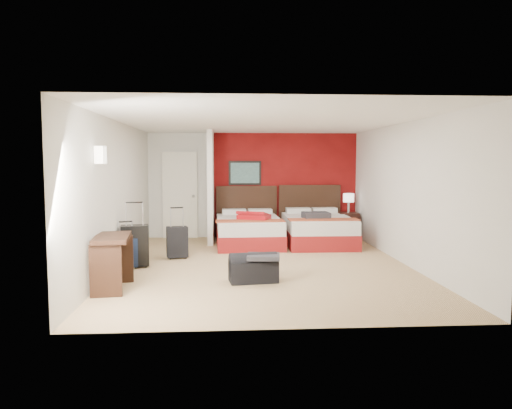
{
  "coord_description": "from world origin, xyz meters",
  "views": [
    {
      "loc": [
        -0.65,
        -8.23,
        1.79
      ],
      "look_at": [
        -0.08,
        0.8,
        1.0
      ],
      "focal_mm": 33.51,
      "sensor_mm": 36.0,
      "label": 1
    }
  ],
  "objects": [
    {
      "name": "room_walls",
      "position": [
        -1.4,
        1.42,
        1.26
      ],
      "size": [
        5.02,
        6.52,
        2.5
      ],
      "color": "silver",
      "rests_on": "ground"
    },
    {
      "name": "red_suitcase_open",
      "position": [
        -0.07,
        1.99,
        0.65
      ],
      "size": [
        0.93,
        1.06,
        0.11
      ],
      "primitive_type": "cube",
      "rotation": [
        0.0,
        0.0,
        -0.4
      ],
      "color": "#AB0E14",
      "rests_on": "bed_left"
    },
    {
      "name": "jacket_bundle",
      "position": [
        1.26,
        1.79,
        0.68
      ],
      "size": [
        0.58,
        0.48,
        0.13
      ],
      "primitive_type": "cube",
      "rotation": [
        0.0,
        0.0,
        0.08
      ],
      "color": "#323236",
      "rests_on": "bed_right"
    },
    {
      "name": "suitcase_navy",
      "position": [
        -2.35,
        -0.13,
        0.25
      ],
      "size": [
        0.41,
        0.32,
        0.49
      ],
      "primitive_type": "cube",
      "rotation": [
        0.0,
        0.0,
        0.35
      ],
      "color": "#101B32",
      "rests_on": "ground"
    },
    {
      "name": "bed_left",
      "position": [
        -0.17,
        2.09,
        0.3
      ],
      "size": [
        1.45,
        2.02,
        0.59
      ],
      "primitive_type": "cube",
      "rotation": [
        0.0,
        0.0,
        0.03
      ],
      "color": "silver",
      "rests_on": "ground"
    },
    {
      "name": "suitcase_charcoal",
      "position": [
        -1.57,
        0.7,
        0.28
      ],
      "size": [
        0.43,
        0.32,
        0.57
      ],
      "primitive_type": "cube",
      "rotation": [
        0.0,
        0.0,
        0.22
      ],
      "color": "black",
      "rests_on": "ground"
    },
    {
      "name": "bed_right",
      "position": [
        1.36,
        2.09,
        0.3
      ],
      "size": [
        1.44,
        2.04,
        0.61
      ],
      "primitive_type": "cube",
      "rotation": [
        0.0,
        0.0,
        -0.01
      ],
      "color": "white",
      "rests_on": "ground"
    },
    {
      "name": "jacket_draped",
      "position": [
        -0.1,
        -1.21,
        0.39
      ],
      "size": [
        0.52,
        0.45,
        0.06
      ],
      "primitive_type": "cube",
      "rotation": [
        0.0,
        0.0,
        -0.1
      ],
      "color": "#333337",
      "rests_on": "duffel_bag"
    },
    {
      "name": "desk",
      "position": [
        -2.26,
        -1.48,
        0.39
      ],
      "size": [
        0.57,
        0.98,
        0.77
      ],
      "primitive_type": "cube",
      "rotation": [
        0.0,
        0.0,
        0.12
      ],
      "color": "black",
      "rests_on": "ground"
    },
    {
      "name": "red_accent_panel",
      "position": [
        0.75,
        3.23,
        1.25
      ],
      "size": [
        3.5,
        0.04,
        2.5
      ],
      "primitive_type": "cube",
      "color": "maroon",
      "rests_on": "ground"
    },
    {
      "name": "ground",
      "position": [
        0.0,
        0.0,
        0.0
      ],
      "size": [
        6.5,
        6.5,
        0.0
      ],
      "primitive_type": "plane",
      "color": "#D5B583",
      "rests_on": "ground"
    },
    {
      "name": "nightstand",
      "position": [
        2.21,
        2.76,
        0.31
      ],
      "size": [
        0.46,
        0.46,
        0.62
      ],
      "primitive_type": "cube",
      "rotation": [
        0.0,
        0.0,
        -0.03
      ],
      "color": "black",
      "rests_on": "ground"
    },
    {
      "name": "duffel_bag",
      "position": [
        -0.25,
        -1.16,
        0.18
      ],
      "size": [
        0.76,
        0.47,
        0.36
      ],
      "primitive_type": "cube",
      "rotation": [
        0.0,
        0.0,
        0.13
      ],
      "color": "black",
      "rests_on": "ground"
    },
    {
      "name": "table_lamp",
      "position": [
        2.21,
        2.76,
        0.85
      ],
      "size": [
        0.29,
        0.29,
        0.45
      ],
      "primitive_type": "cylinder",
      "rotation": [
        0.0,
        0.0,
        0.16
      ],
      "color": "white",
      "rests_on": "nightstand"
    },
    {
      "name": "partition_wall",
      "position": [
        -1.0,
        2.61,
        1.25
      ],
      "size": [
        0.12,
        1.2,
        2.5
      ],
      "primitive_type": "cube",
      "color": "silver",
      "rests_on": "ground"
    },
    {
      "name": "suitcase_black",
      "position": [
        -2.22,
        -0.01,
        0.35
      ],
      "size": [
        0.5,
        0.36,
        0.69
      ],
      "primitive_type": "cube",
      "rotation": [
        0.0,
        0.0,
        0.17
      ],
      "color": "black",
      "rests_on": "ground"
    },
    {
      "name": "entry_door",
      "position": [
        -1.75,
        3.2,
        1.02
      ],
      "size": [
        0.82,
        0.06,
        2.05
      ],
      "primitive_type": "cube",
      "color": "silver",
      "rests_on": "ground"
    }
  ]
}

